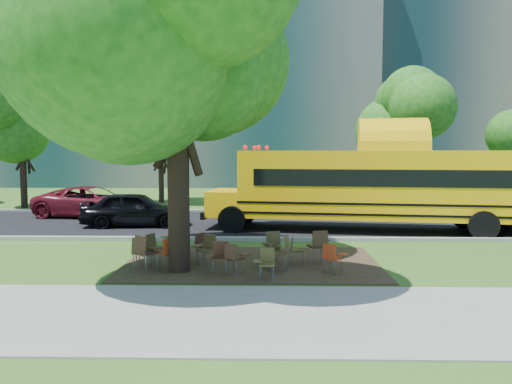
{
  "coord_description": "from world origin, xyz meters",
  "views": [
    {
      "loc": [
        1.4,
        -14.2,
        3.12
      ],
      "look_at": [
        1.03,
        4.09,
        1.63
      ],
      "focal_mm": 35.0,
      "sensor_mm": 36.0,
      "label": 1
    }
  ],
  "objects_px": {
    "main_tree": "(177,38)",
    "chair_5": "(266,261)",
    "chair_4": "(235,256)",
    "chair_15": "(219,255)",
    "chair_10": "(202,244)",
    "chair_2": "(169,250)",
    "school_bus": "(388,185)",
    "chair_13": "(319,243)",
    "chair_6": "(282,249)",
    "chair_9": "(178,238)",
    "chair_8": "(147,246)",
    "chair_3": "(207,247)",
    "chair_11": "(273,242)",
    "black_car": "(135,209)",
    "chair_14": "(271,247)",
    "chair_1": "(146,249)",
    "chair_7": "(332,255)",
    "chair_12": "(296,248)",
    "chair_0": "(142,250)",
    "bg_car_red": "(92,202)"
  },
  "relations": [
    {
      "from": "chair_7",
      "to": "chair_11",
      "type": "bearing_deg",
      "value": 172.76
    },
    {
      "from": "chair_15",
      "to": "chair_1",
      "type": "bearing_deg",
      "value": -7.22
    },
    {
      "from": "school_bus",
      "to": "chair_0",
      "type": "height_order",
      "value": "school_bus"
    },
    {
      "from": "chair_3",
      "to": "chair_12",
      "type": "distance_m",
      "value": 2.44
    },
    {
      "from": "chair_2",
      "to": "chair_12",
      "type": "height_order",
      "value": "chair_2"
    },
    {
      "from": "chair_0",
      "to": "chair_7",
      "type": "height_order",
      "value": "chair_0"
    },
    {
      "from": "main_tree",
      "to": "chair_8",
      "type": "height_order",
      "value": "main_tree"
    },
    {
      "from": "chair_1",
      "to": "chair_7",
      "type": "height_order",
      "value": "chair_1"
    },
    {
      "from": "chair_15",
      "to": "black_car",
      "type": "height_order",
      "value": "black_car"
    },
    {
      "from": "chair_3",
      "to": "chair_5",
      "type": "distance_m",
      "value": 2.22
    },
    {
      "from": "chair_9",
      "to": "chair_11",
      "type": "height_order",
      "value": "chair_9"
    },
    {
      "from": "chair_0",
      "to": "chair_6",
      "type": "distance_m",
      "value": 3.66
    },
    {
      "from": "main_tree",
      "to": "chair_11",
      "type": "distance_m",
      "value": 6.08
    },
    {
      "from": "chair_10",
      "to": "chair_2",
      "type": "bearing_deg",
      "value": -1.8
    },
    {
      "from": "chair_12",
      "to": "chair_15",
      "type": "xyz_separation_m",
      "value": [
        -2.0,
        -1.11,
        0.04
      ]
    },
    {
      "from": "chair_1",
      "to": "chair_10",
      "type": "height_order",
      "value": "chair_1"
    },
    {
      "from": "chair_9",
      "to": "chair_14",
      "type": "distance_m",
      "value": 2.95
    },
    {
      "from": "chair_5",
      "to": "chair_10",
      "type": "height_order",
      "value": "chair_10"
    },
    {
      "from": "chair_15",
      "to": "school_bus",
      "type": "bearing_deg",
      "value": -129.58
    },
    {
      "from": "chair_7",
      "to": "chair_13",
      "type": "bearing_deg",
      "value": 139.49
    },
    {
      "from": "chair_8",
      "to": "chair_15",
      "type": "bearing_deg",
      "value": -92.51
    },
    {
      "from": "main_tree",
      "to": "chair_3",
      "type": "relative_size",
      "value": 11.2
    },
    {
      "from": "main_tree",
      "to": "chair_8",
      "type": "relative_size",
      "value": 10.78
    },
    {
      "from": "chair_9",
      "to": "bg_car_red",
      "type": "distance_m",
      "value": 10.57
    },
    {
      "from": "main_tree",
      "to": "chair_5",
      "type": "xyz_separation_m",
      "value": [
        2.25,
        -0.83,
        -5.46
      ]
    },
    {
      "from": "chair_1",
      "to": "chair_2",
      "type": "height_order",
      "value": "chair_1"
    },
    {
      "from": "chair_13",
      "to": "black_car",
      "type": "xyz_separation_m",
      "value": [
        -6.88,
        6.67,
        0.14
      ]
    },
    {
      "from": "chair_0",
      "to": "school_bus",
      "type": "bearing_deg",
      "value": 51.18
    },
    {
      "from": "school_bus",
      "to": "chair_10",
      "type": "xyz_separation_m",
      "value": [
        -6.51,
        -5.24,
        -1.33
      ]
    },
    {
      "from": "chair_4",
      "to": "chair_15",
      "type": "bearing_deg",
      "value": -158.22
    },
    {
      "from": "chair_11",
      "to": "chair_15",
      "type": "bearing_deg",
      "value": -144.88
    },
    {
      "from": "chair_2",
      "to": "chair_5",
      "type": "height_order",
      "value": "chair_2"
    },
    {
      "from": "black_car",
      "to": "main_tree",
      "type": "bearing_deg",
      "value": -161.99
    },
    {
      "from": "black_car",
      "to": "chair_14",
      "type": "bearing_deg",
      "value": -146.72
    },
    {
      "from": "chair_13",
      "to": "chair_6",
      "type": "bearing_deg",
      "value": -156.11
    },
    {
      "from": "chair_7",
      "to": "chair_0",
      "type": "bearing_deg",
      "value": -144.68
    },
    {
      "from": "chair_9",
      "to": "black_car",
      "type": "xyz_separation_m",
      "value": [
        -2.83,
        6.03,
        0.14
      ]
    },
    {
      "from": "school_bus",
      "to": "chair_8",
      "type": "relative_size",
      "value": 14.83
    },
    {
      "from": "chair_11",
      "to": "chair_6",
      "type": "bearing_deg",
      "value": -96.17
    },
    {
      "from": "chair_8",
      "to": "chair_7",
      "type": "bearing_deg",
      "value": -76.64
    },
    {
      "from": "chair_5",
      "to": "chair_6",
      "type": "height_order",
      "value": "chair_6"
    },
    {
      "from": "chair_11",
      "to": "main_tree",
      "type": "bearing_deg",
      "value": -166.53
    },
    {
      "from": "chair_3",
      "to": "bg_car_red",
      "type": "bearing_deg",
      "value": -27.34
    },
    {
      "from": "chair_5",
      "to": "chair_9",
      "type": "relative_size",
      "value": 0.81
    },
    {
      "from": "chair_8",
      "to": "black_car",
      "type": "height_order",
      "value": "black_car"
    },
    {
      "from": "chair_1",
      "to": "chair_7",
      "type": "xyz_separation_m",
      "value": [
        4.8,
        -0.17,
        -0.1
      ]
    },
    {
      "from": "chair_9",
      "to": "black_car",
      "type": "bearing_deg",
      "value": -23.1
    },
    {
      "from": "bg_car_red",
      "to": "chair_15",
      "type": "bearing_deg",
      "value": -137.82
    },
    {
      "from": "chair_2",
      "to": "chair_6",
      "type": "bearing_deg",
      "value": -42.11
    },
    {
      "from": "chair_5",
      "to": "chair_8",
      "type": "bearing_deg",
      "value": -22.33
    }
  ]
}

